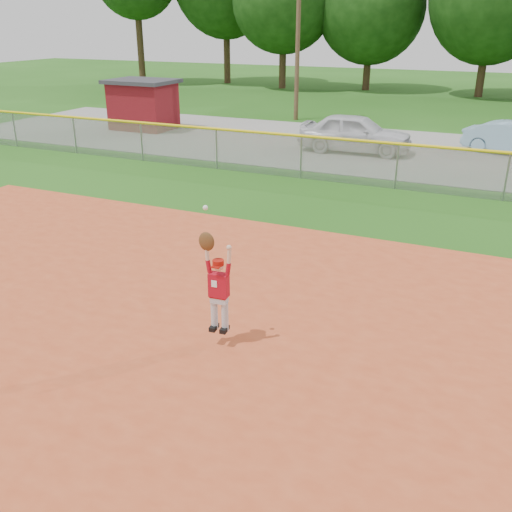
% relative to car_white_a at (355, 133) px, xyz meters
% --- Properties ---
extents(ground, '(120.00, 120.00, 0.00)m').
position_rel_car_white_a_xyz_m(ground, '(2.72, -14.93, -0.82)').
color(ground, '#205313').
rests_on(ground, ground).
extents(clay_infield, '(24.00, 16.00, 0.04)m').
position_rel_car_white_a_xyz_m(clay_infield, '(2.72, -17.93, -0.80)').
color(clay_infield, '#B94421').
rests_on(clay_infield, ground).
extents(parking_strip, '(44.00, 10.00, 0.03)m').
position_rel_car_white_a_xyz_m(parking_strip, '(2.72, 1.07, -0.81)').
color(parking_strip, gray).
rests_on(parking_strip, ground).
extents(car_white_a, '(4.72, 2.04, 1.59)m').
position_rel_car_white_a_xyz_m(car_white_a, '(0.00, 0.00, 0.00)').
color(car_white_a, silver).
rests_on(car_white_a, parking_strip).
extents(utility_shed, '(3.30, 2.58, 2.46)m').
position_rel_car_white_a_xyz_m(utility_shed, '(-11.26, 1.01, 0.43)').
color(utility_shed, '#5F0D12').
rests_on(utility_shed, ground).
extents(outfield_fence, '(40.06, 0.10, 1.55)m').
position_rel_car_white_a_xyz_m(outfield_fence, '(2.72, -4.93, 0.06)').
color(outfield_fence, gray).
rests_on(outfield_fence, ground).
extents(power_lines, '(19.40, 0.24, 9.00)m').
position_rel_car_white_a_xyz_m(power_lines, '(3.72, 7.07, 3.85)').
color(power_lines, '#4C3823').
rests_on(power_lines, ground).
extents(ballplayer, '(0.58, 0.26, 2.19)m').
position_rel_car_white_a_xyz_m(ballplayer, '(1.96, -16.06, 0.35)').
color(ballplayer, silver).
rests_on(ballplayer, ground).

